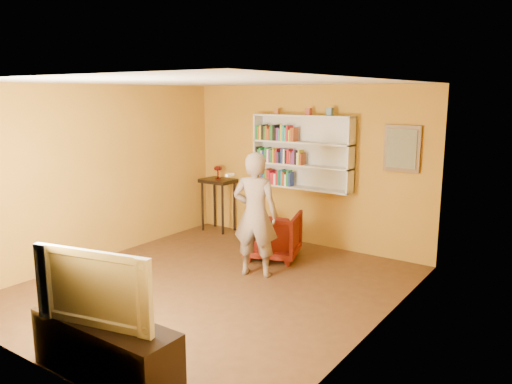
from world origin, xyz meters
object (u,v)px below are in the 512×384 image
armchair (273,235)px  television (101,284)px  bookshelf (304,152)px  console_table (218,188)px  person (255,215)px  tv_cabinet (105,349)px  ruby_lustre (218,170)px

armchair → television: 3.81m
bookshelf → console_table: bearing=-174.7°
armchair → person: person is taller
bookshelf → television: bookshelf is taller
bookshelf → armchair: size_ratio=2.20×
armchair → tv_cabinet: (0.61, -3.73, -0.09)m
ruby_lustre → armchair: ruby_lustre is taller
person → ruby_lustre: bearing=-56.9°
bookshelf → armchair: 1.54m
ruby_lustre → tv_cabinet: size_ratio=0.16×
bookshelf → person: bearing=-83.0°
console_table → ruby_lustre: size_ratio=3.97×
ruby_lustre → console_table: bearing=110.6°
person → tv_cabinet: size_ratio=1.14×
armchair → person: 0.96m
console_table → tv_cabinet: console_table is taller
tv_cabinet → television: (0.00, 0.00, 0.62)m
console_table → tv_cabinet: 5.10m
bookshelf → ruby_lustre: bookshelf is taller
person → television: size_ratio=1.48×
tv_cabinet → ruby_lustre: bearing=117.5°
tv_cabinet → console_table: bearing=117.5°
bookshelf → person: (0.21, -1.72, -0.71)m
person → television: (0.40, -2.94, 0.01)m
console_table → armchair: size_ratio=1.21×
bookshelf → console_table: size_ratio=1.82×
console_table → armchair: bearing=-24.1°
ruby_lustre → armchair: (1.74, -0.77, -0.80)m
armchair → tv_cabinet: armchair is taller
bookshelf → television: 4.75m
ruby_lustre → television: bearing=-62.5°
ruby_lustre → armchair: 2.06m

